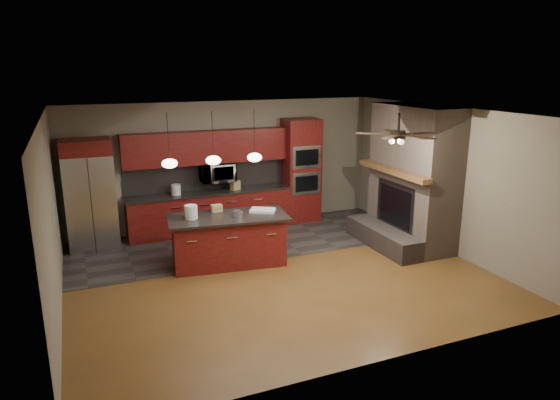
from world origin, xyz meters
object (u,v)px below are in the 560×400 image
microwave (217,172)px  refrigerator (90,195)px  white_bucket (191,212)px  oven_tower (301,171)px  paint_tray (263,210)px  counter_bucket (176,190)px  paint_can (238,214)px  counter_box (235,185)px  cardboard_box (217,208)px  kitchen_island (229,240)px

microwave → refrigerator: refrigerator is taller
refrigerator → white_bucket: (1.59, -1.78, -0.05)m
oven_tower → paint_tray: (-1.68, -1.92, -0.25)m
white_bucket → counter_bucket: (0.10, 1.86, -0.03)m
oven_tower → refrigerator: oven_tower is taller
oven_tower → paint_can: 3.04m
oven_tower → paint_can: size_ratio=14.26×
microwave → counter_box: microwave is taller
counter_box → refrigerator: bearing=161.0°
refrigerator → paint_can: (2.39, -2.01, -0.12)m
microwave → refrigerator: bearing=-177.1°
oven_tower → refrigerator: (-4.59, -0.07, -0.10)m
paint_tray → cardboard_box: bearing=-172.2°
oven_tower → cardboard_box: oven_tower is taller
microwave → cardboard_box: size_ratio=3.72×
counter_box → kitchen_island: bearing=-131.1°
microwave → cardboard_box: microwave is taller
cardboard_box → counter_bucket: (-0.44, 1.59, 0.03)m
paint_can → refrigerator: bearing=139.9°
paint_can → cardboard_box: cardboard_box is taller
kitchen_island → counter_bucket: counter_bucket is taller
cardboard_box → oven_tower: bearing=34.1°
refrigerator → paint_can: refrigerator is taller
microwave → paint_tray: (0.30, -1.98, -0.36)m
kitchen_island → microwave: bearing=86.5°
counter_bucket → counter_box: (1.29, -0.05, -0.01)m
microwave → counter_bucket: microwave is taller
microwave → cardboard_box: bearing=-106.5°
white_bucket → counter_bucket: size_ratio=1.09×
microwave → kitchen_island: size_ratio=0.33×
paint_can → counter_bucket: (-0.69, 2.09, 0.04)m
refrigerator → counter_bucket: bearing=2.7°
cardboard_box → kitchen_island: bearing=-72.7°
counter_box → paint_can: bearing=-126.0°
kitchen_island → white_bucket: white_bucket is taller
counter_box → white_bucket: bearing=-147.2°
oven_tower → counter_box: bearing=-178.5°
kitchen_island → white_bucket: size_ratio=9.19×
paint_can → paint_tray: 0.56m
white_bucket → cardboard_box: 0.61m
white_bucket → counter_bucket: 1.87m
counter_box → microwave: bearing=145.1°
white_bucket → oven_tower: bearing=31.7°
cardboard_box → counter_bucket: size_ratio=0.88×
cardboard_box → microwave: bearing=74.9°
microwave → oven_tower: bearing=-1.7°
kitchen_island → paint_tray: (0.68, 0.03, 0.48)m
oven_tower → microwave: oven_tower is taller
microwave → paint_can: (-0.23, -2.14, -0.32)m
refrigerator → white_bucket: 2.39m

